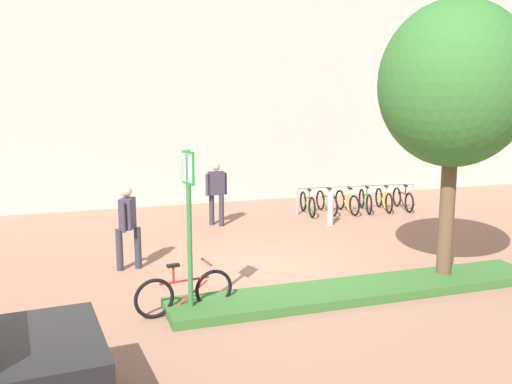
# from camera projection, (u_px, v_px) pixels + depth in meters

# --- Properties ---
(ground_plane) EXTENTS (60.00, 60.00, 0.00)m
(ground_plane) POSITION_uv_depth(u_px,v_px,m) (272.00, 267.00, 11.81)
(ground_plane) COLOR #936651
(building_facade) EXTENTS (28.00, 1.20, 10.00)m
(building_facade) POSITION_uv_depth(u_px,v_px,m) (189.00, 46.00, 18.17)
(building_facade) COLOR #B2ADA3
(building_facade) RESTS_ON ground
(planter_strip) EXTENTS (7.00, 1.10, 0.16)m
(planter_strip) POSITION_uv_depth(u_px,v_px,m) (362.00, 290.00, 10.20)
(planter_strip) COLOR #336028
(planter_strip) RESTS_ON ground
(tree_sidewalk) EXTENTS (2.74, 2.74, 5.21)m
(tree_sidewalk) POSITION_uv_depth(u_px,v_px,m) (454.00, 85.00, 10.30)
(tree_sidewalk) COLOR brown
(tree_sidewalk) RESTS_ON ground
(parking_sign_post) EXTENTS (0.13, 0.35, 2.69)m
(parking_sign_post) POSITION_uv_depth(u_px,v_px,m) (189.00, 210.00, 8.94)
(parking_sign_post) COLOR #2D7238
(parking_sign_post) RESTS_ON ground
(bike_at_sign) EXTENTS (1.67, 0.42, 0.86)m
(bike_at_sign) POSITION_uv_depth(u_px,v_px,m) (185.00, 292.00, 9.30)
(bike_at_sign) COLOR black
(bike_at_sign) RESTS_ON ground
(bike_rack_cluster) EXTENTS (3.74, 1.80, 0.83)m
(bike_rack_cluster) POSITION_uv_depth(u_px,v_px,m) (356.00, 200.00, 17.19)
(bike_rack_cluster) COLOR #99999E
(bike_rack_cluster) RESTS_ON ground
(bollard_steel) EXTENTS (0.16, 0.16, 0.90)m
(bollard_steel) POSITION_uv_depth(u_px,v_px,m) (331.00, 209.00, 15.43)
(bollard_steel) COLOR #ADADB2
(bollard_steel) RESTS_ON ground
(person_suited_navy) EXTENTS (0.51, 0.57, 1.72)m
(person_suited_navy) POSITION_uv_depth(u_px,v_px,m) (128.00, 222.00, 11.50)
(person_suited_navy) COLOR #2D2D38
(person_suited_navy) RESTS_ON ground
(person_suited_dark) EXTENTS (0.61, 0.38, 1.72)m
(person_suited_dark) POSITION_uv_depth(u_px,v_px,m) (216.00, 189.00, 15.33)
(person_suited_dark) COLOR #2D2D38
(person_suited_dark) RESTS_ON ground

